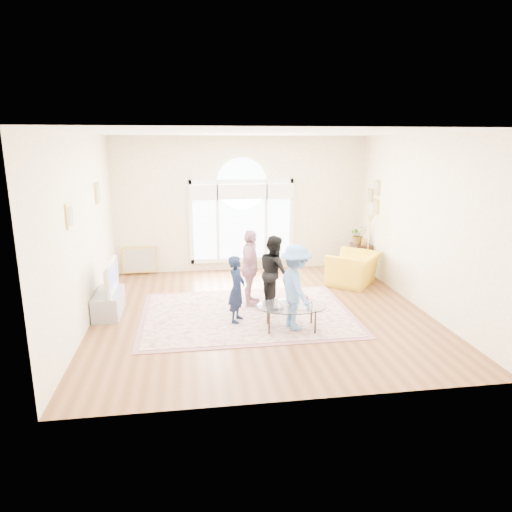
{
  "coord_description": "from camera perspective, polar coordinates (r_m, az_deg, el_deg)",
  "views": [
    {
      "loc": [
        -1.24,
        -7.81,
        3.03
      ],
      "look_at": [
        -0.05,
        0.3,
        1.0
      ],
      "focal_mm": 32.0,
      "sensor_mm": 36.0,
      "label": 1
    }
  ],
  "objects": [
    {
      "name": "area_rug",
      "position": [
        8.37,
        -1.13,
        -7.22
      ],
      "size": [
        3.6,
        2.6,
        0.02
      ],
      "primitive_type": "cube",
      "color": "beige",
      "rests_on": "ground"
    },
    {
      "name": "tv_console",
      "position": [
        8.72,
        -17.93,
        -5.64
      ],
      "size": [
        0.45,
        1.0,
        0.42
      ],
      "primitive_type": "cube",
      "color": "gray",
      "rests_on": "ground"
    },
    {
      "name": "room_shell",
      "position": [
        10.82,
        -1.66,
        6.17
      ],
      "size": [
        6.0,
        6.0,
        6.0
      ],
      "color": "#FDF0CA",
      "rests_on": "ground"
    },
    {
      "name": "armchair",
      "position": [
        10.23,
        12.08,
        -1.56
      ],
      "size": [
        1.41,
        1.43,
        0.7
      ],
      "primitive_type": "imported",
      "rotation": [
        0.0,
        0.0,
        4.03
      ],
      "color": "gold",
      "rests_on": "ground"
    },
    {
      "name": "child_blue",
      "position": [
        7.52,
        5.0,
        -3.9
      ],
      "size": [
        0.68,
        1.0,
        1.43
      ],
      "primitive_type": "imported",
      "rotation": [
        0.0,
        0.0,
        1.75
      ],
      "color": "#5785CC",
      "rests_on": "area_rug"
    },
    {
      "name": "child_navy",
      "position": [
        7.83,
        -2.42,
        -4.13
      ],
      "size": [
        0.42,
        0.5,
        1.16
      ],
      "primitive_type": "imported",
      "rotation": [
        0.0,
        0.0,
        1.18
      ],
      "color": "#111C38",
      "rests_on": "area_rug"
    },
    {
      "name": "potted_plant",
      "position": [
        11.08,
        12.66,
        2.62
      ],
      "size": [
        0.45,
        0.4,
        0.44
      ],
      "primitive_type": "imported",
      "rotation": [
        0.0,
        0.0,
        0.17
      ],
      "color": "#33722D",
      "rests_on": "plant_pedestal"
    },
    {
      "name": "ground",
      "position": [
        8.47,
        0.62,
        -7.02
      ],
      "size": [
        6.0,
        6.0,
        0.0
      ],
      "primitive_type": "plane",
      "color": "brown",
      "rests_on": "ground"
    },
    {
      "name": "child_pink",
      "position": [
        8.57,
        -0.74,
        -1.52
      ],
      "size": [
        0.57,
        0.91,
        1.45
      ],
      "primitive_type": "imported",
      "rotation": [
        0.0,
        0.0,
        1.3
      ],
      "color": "#C68C9A",
      "rests_on": "area_rug"
    },
    {
      "name": "television",
      "position": [
        8.57,
        -18.12,
        -2.53
      ],
      "size": [
        0.16,
        0.98,
        0.57
      ],
      "color": "black",
      "rests_on": "tv_console"
    },
    {
      "name": "floor_lamp",
      "position": [
        10.36,
        13.99,
        3.81
      ],
      "size": [
        0.26,
        0.26,
        1.51
      ],
      "color": "black",
      "rests_on": "ground"
    },
    {
      "name": "coffee_table",
      "position": [
        7.6,
        4.41,
        -6.34
      ],
      "size": [
        1.26,
        0.89,
        0.54
      ],
      "rotation": [
        0.0,
        0.0,
        -0.12
      ],
      "color": "silver",
      "rests_on": "ground"
    },
    {
      "name": "child_black",
      "position": [
        8.45,
        2.32,
        -2.02
      ],
      "size": [
        0.62,
        0.74,
        1.38
      ],
      "primitive_type": "imported",
      "rotation": [
        0.0,
        0.0,
        1.72
      ],
      "color": "black",
      "rests_on": "area_rug"
    },
    {
      "name": "leaning_picture",
      "position": [
        11.2,
        -14.23,
        -2.2
      ],
      "size": [
        0.8,
        0.14,
        0.62
      ],
      "primitive_type": "cube",
      "rotation": [
        -0.14,
        0.0,
        0.0
      ],
      "color": "tan",
      "rests_on": "ground"
    },
    {
      "name": "side_cabinet",
      "position": [
        11.2,
        12.95,
        -0.27
      ],
      "size": [
        0.4,
        0.5,
        0.7
      ],
      "primitive_type": "cube",
      "color": "black",
      "rests_on": "ground"
    },
    {
      "name": "plant_pedestal",
      "position": [
        11.2,
        12.5,
        -0.24
      ],
      "size": [
        0.2,
        0.2,
        0.7
      ],
      "primitive_type": "cylinder",
      "color": "white",
      "rests_on": "ground"
    },
    {
      "name": "rug_border",
      "position": [
        8.37,
        -1.13,
        -7.25
      ],
      "size": [
        3.8,
        2.8,
        0.01
      ],
      "primitive_type": "cube",
      "color": "#915A60",
      "rests_on": "ground"
    }
  ]
}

